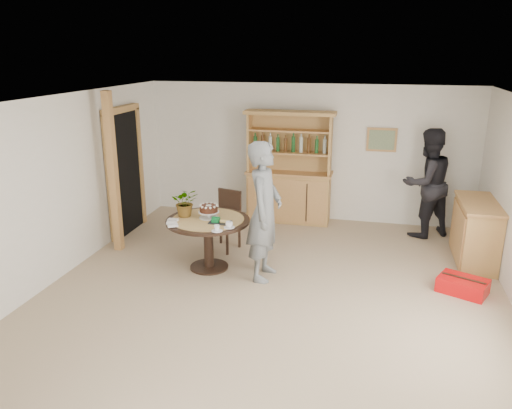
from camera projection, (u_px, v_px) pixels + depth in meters
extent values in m
plane|color=tan|center=(268.00, 303.00, 6.32)|extent=(7.00, 7.00, 0.00)
cube|color=white|center=(308.00, 153.00, 9.20)|extent=(6.00, 0.04, 2.50)
cube|color=white|center=(133.00, 402.00, 2.69)|extent=(6.00, 0.04, 2.50)
cube|color=white|center=(47.00, 193.00, 6.61)|extent=(0.04, 7.00, 2.50)
cube|color=white|center=(269.00, 103.00, 5.57)|extent=(6.00, 7.00, 0.04)
cube|color=tan|center=(382.00, 140.00, 8.79)|extent=(0.52, 0.03, 0.42)
cube|color=#59724C|center=(382.00, 140.00, 8.77)|extent=(0.44, 0.02, 0.34)
cube|color=black|center=(125.00, 173.00, 8.51)|extent=(0.10, 0.90, 2.10)
cube|color=tan|center=(111.00, 180.00, 8.05)|extent=(0.12, 0.10, 2.10)
cube|color=tan|center=(139.00, 167.00, 8.97)|extent=(0.12, 0.10, 2.10)
cube|color=tan|center=(121.00, 109.00, 8.19)|extent=(0.12, 1.10, 0.10)
cube|color=tan|center=(113.00, 173.00, 7.66)|extent=(0.12, 0.12, 2.50)
cube|color=tan|center=(289.00, 197.00, 9.26)|extent=(1.50, 0.50, 0.90)
cube|color=tan|center=(289.00, 173.00, 9.12)|extent=(1.56, 0.54, 0.04)
cube|color=tan|center=(291.00, 142.00, 9.05)|extent=(1.50, 0.04, 1.06)
cube|color=tan|center=(250.00, 142.00, 9.07)|extent=(0.04, 0.34, 1.06)
cube|color=tan|center=(330.00, 145.00, 8.75)|extent=(0.04, 0.34, 1.06)
cube|color=tan|center=(289.00, 153.00, 8.96)|extent=(1.44, 0.32, 0.03)
cube|color=tan|center=(290.00, 130.00, 8.84)|extent=(1.44, 0.32, 0.03)
cube|color=tan|center=(290.00, 113.00, 8.75)|extent=(1.62, 0.40, 0.06)
cylinder|color=#194C1E|center=(259.00, 143.00, 9.04)|extent=(0.07, 0.07, 0.28)
cylinder|color=#4C2D14|center=(268.00, 143.00, 9.00)|extent=(0.07, 0.07, 0.28)
cylinder|color=#B2BFB2|center=(276.00, 143.00, 8.97)|extent=(0.07, 0.07, 0.28)
cylinder|color=#194C1E|center=(285.00, 144.00, 8.93)|extent=(0.07, 0.07, 0.28)
cylinder|color=#4C2D14|center=(294.00, 144.00, 8.90)|extent=(0.07, 0.07, 0.28)
cylinder|color=#B2BFB2|center=(303.00, 145.00, 8.86)|extent=(0.07, 0.07, 0.28)
cylinder|color=#194C1E|center=(312.00, 145.00, 8.82)|extent=(0.07, 0.07, 0.28)
cylinder|color=#4C2D14|center=(321.00, 145.00, 8.79)|extent=(0.07, 0.07, 0.28)
cube|color=tan|center=(476.00, 233.00, 7.43)|extent=(0.50, 1.20, 0.90)
cube|color=tan|center=(480.00, 203.00, 7.29)|extent=(0.54, 1.26, 0.04)
cylinder|color=black|center=(208.00, 221.00, 7.13)|extent=(1.20, 1.20, 0.04)
cylinder|color=black|center=(209.00, 245.00, 7.24)|extent=(0.14, 0.14, 0.70)
cylinder|color=black|center=(209.00, 267.00, 7.34)|extent=(0.56, 0.56, 0.03)
cylinder|color=tan|center=(208.00, 219.00, 7.12)|extent=(1.04, 1.04, 0.01)
cube|color=black|center=(224.00, 222.00, 7.91)|extent=(0.52, 0.52, 0.04)
cube|color=black|center=(230.00, 204.00, 7.99)|extent=(0.41, 0.15, 0.46)
cube|color=black|center=(230.00, 191.00, 7.92)|extent=(0.41, 0.16, 0.05)
cube|color=black|center=(208.00, 237.00, 7.91)|extent=(0.04, 0.04, 0.44)
cube|color=black|center=(227.00, 242.00, 7.74)|extent=(0.03, 0.04, 0.44)
cube|color=black|center=(221.00, 231.00, 8.21)|extent=(0.04, 0.04, 0.44)
cube|color=black|center=(239.00, 234.00, 8.04)|extent=(0.03, 0.04, 0.44)
cylinder|color=white|center=(209.00, 217.00, 7.16)|extent=(0.28, 0.28, 0.01)
cylinder|color=white|center=(209.00, 215.00, 7.15)|extent=(0.05, 0.05, 0.08)
cylinder|color=white|center=(209.00, 212.00, 7.14)|extent=(0.30, 0.30, 0.01)
cylinder|color=#452213|center=(209.00, 208.00, 7.12)|extent=(0.26, 0.26, 0.09)
cylinder|color=white|center=(209.00, 205.00, 7.11)|extent=(0.08, 0.08, 0.01)
sphere|color=white|center=(217.00, 206.00, 7.08)|extent=(0.04, 0.04, 0.04)
sphere|color=white|center=(217.00, 205.00, 7.14)|extent=(0.04, 0.04, 0.04)
sphere|color=white|center=(215.00, 204.00, 7.19)|extent=(0.04, 0.04, 0.04)
sphere|color=white|center=(211.00, 203.00, 7.22)|extent=(0.04, 0.04, 0.04)
sphere|color=white|center=(207.00, 203.00, 7.22)|extent=(0.04, 0.04, 0.04)
sphere|color=white|center=(203.00, 204.00, 7.19)|extent=(0.04, 0.04, 0.04)
sphere|color=white|center=(201.00, 205.00, 7.13)|extent=(0.04, 0.04, 0.04)
sphere|color=white|center=(200.00, 206.00, 7.08)|extent=(0.04, 0.04, 0.04)
sphere|color=white|center=(202.00, 207.00, 7.02)|extent=(0.04, 0.04, 0.04)
sphere|color=white|center=(206.00, 208.00, 7.00)|extent=(0.04, 0.04, 0.04)
sphere|color=white|center=(210.00, 208.00, 7.00)|extent=(0.04, 0.04, 0.04)
sphere|color=white|center=(214.00, 207.00, 7.03)|extent=(0.04, 0.04, 0.04)
imported|color=#3F7233|center=(185.00, 202.00, 7.18)|extent=(0.47, 0.44, 0.42)
cube|color=black|center=(220.00, 222.00, 6.95)|extent=(0.30, 0.20, 0.01)
cube|color=#0D7A33|center=(216.00, 220.00, 6.96)|extent=(0.10, 0.10, 0.06)
cube|color=#0D7A33|center=(216.00, 217.00, 6.95)|extent=(0.11, 0.02, 0.01)
cylinder|color=white|center=(229.00, 227.00, 6.77)|extent=(0.15, 0.15, 0.01)
imported|color=white|center=(229.00, 224.00, 6.75)|extent=(0.10, 0.10, 0.08)
cylinder|color=white|center=(217.00, 231.00, 6.64)|extent=(0.15, 0.15, 0.01)
imported|color=white|center=(217.00, 228.00, 6.62)|extent=(0.08, 0.08, 0.07)
cube|color=white|center=(173.00, 220.00, 7.03)|extent=(0.14, 0.08, 0.03)
cube|color=white|center=(172.00, 223.00, 6.91)|extent=(0.16, 0.11, 0.03)
cube|color=white|center=(173.00, 226.00, 6.80)|extent=(0.16, 0.14, 0.03)
imported|color=slate|center=(264.00, 212.00, 6.77)|extent=(0.50, 0.73, 1.93)
imported|color=black|center=(427.00, 183.00, 8.37)|extent=(1.14, 1.08, 1.85)
cube|color=red|center=(463.00, 286.00, 6.56)|extent=(0.71, 0.61, 0.20)
cube|color=black|center=(464.00, 278.00, 6.53)|extent=(0.53, 0.27, 0.01)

